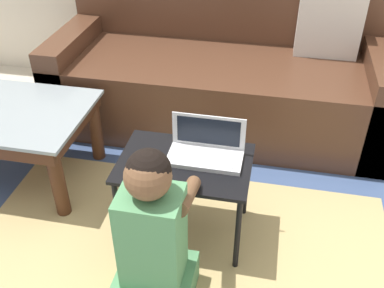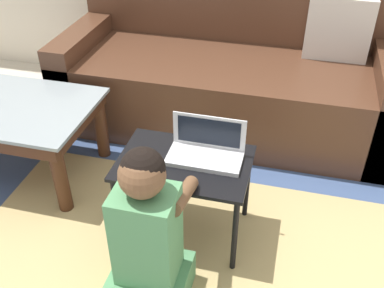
{
  "view_description": "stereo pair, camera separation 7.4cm",
  "coord_description": "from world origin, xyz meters",
  "views": [
    {
      "loc": [
        0.29,
        -1.33,
        1.57
      ],
      "look_at": [
        -0.02,
        0.18,
        0.47
      ],
      "focal_mm": 42.0,
      "sensor_mm": 36.0,
      "label": 1
    },
    {
      "loc": [
        0.36,
        -1.31,
        1.57
      ],
      "look_at": [
        -0.02,
        0.18,
        0.47
      ],
      "focal_mm": 42.0,
      "sensor_mm": 36.0,
      "label": 2
    }
  ],
  "objects": [
    {
      "name": "area_rug",
      "position": [
        -0.04,
        -0.07,
        0.0
      ],
      "size": [
        2.59,
        1.67,
        0.01
      ],
      "color": "#3D517A",
      "rests_on": "ground_plane"
    },
    {
      "name": "ground_plane",
      "position": [
        0.0,
        0.0,
        0.0
      ],
      "size": [
        16.0,
        16.0,
        0.0
      ],
      "primitive_type": "plane",
      "color": "beige"
    },
    {
      "name": "laptop_desk",
      "position": [
        -0.04,
        0.13,
        0.36
      ],
      "size": [
        0.56,
        0.38,
        0.41
      ],
      "color": "black",
      "rests_on": "ground_plane"
    },
    {
      "name": "person_seated",
      "position": [
        -0.08,
        -0.25,
        0.33
      ],
      "size": [
        0.3,
        0.39,
        0.73
      ],
      "color": "#518E5B",
      "rests_on": "ground_plane"
    },
    {
      "name": "laptop",
      "position": [
        0.04,
        0.17,
        0.44
      ],
      "size": [
        0.31,
        0.16,
        0.17
      ],
      "color": "silver",
      "rests_on": "laptop_desk"
    },
    {
      "name": "computer_mouse",
      "position": [
        -0.2,
        0.09,
        0.43
      ],
      "size": [
        0.07,
        0.11,
        0.04
      ],
      "color": "silver",
      "rests_on": "laptop_desk"
    },
    {
      "name": "couch",
      "position": [
        -0.04,
        1.16,
        0.3
      ],
      "size": [
        1.97,
        0.84,
        0.84
      ],
      "color": "#4C2D1E",
      "rests_on": "ground_plane"
    }
  ]
}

